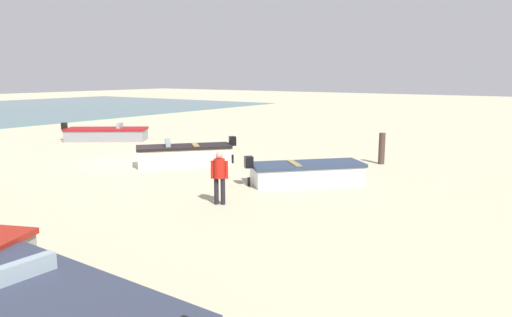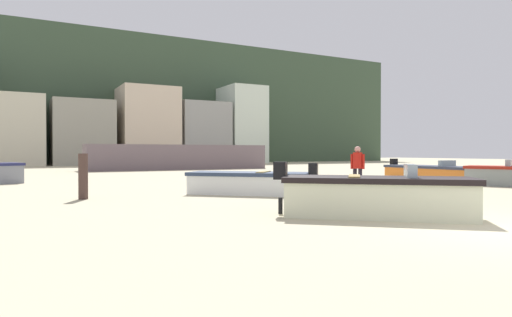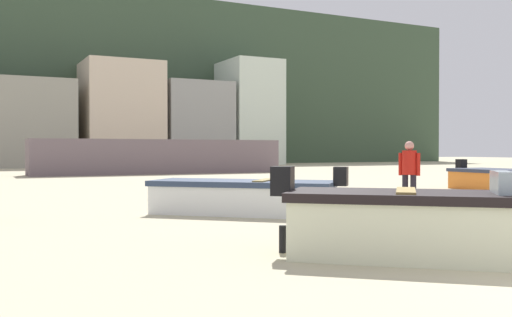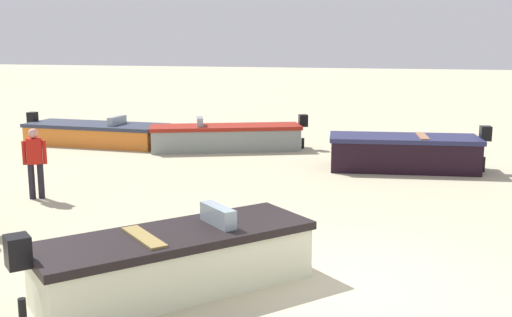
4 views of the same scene
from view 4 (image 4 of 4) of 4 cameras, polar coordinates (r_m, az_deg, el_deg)
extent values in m
plane|color=#B8AE8E|center=(9.26, 8.54, -11.62)|extent=(160.00, 160.00, 0.00)
cube|color=beige|center=(8.92, -7.41, -9.88)|extent=(3.78, 3.51, 0.75)
cube|color=black|center=(8.78, -7.48, -7.22)|extent=(3.91, 3.64, 0.12)
cube|color=black|center=(8.10, -21.39, -8.10)|extent=(0.42, 0.43, 0.40)
cylinder|color=black|center=(8.38, -21.00, -13.31)|extent=(0.14, 0.14, 0.37)
cube|color=#8C9EA8|center=(9.02, -3.58, -5.33)|extent=(0.65, 0.71, 0.28)
cube|color=olive|center=(8.58, -10.46, -7.39)|extent=(0.89, 0.97, 0.08)
cube|color=orange|center=(22.12, -14.72, 2.07)|extent=(1.71, 4.83, 0.62)
cube|color=#2D3345|center=(22.07, -14.76, 3.02)|extent=(1.79, 4.93, 0.12)
cube|color=black|center=(23.50, -20.19, 3.61)|extent=(0.32, 0.28, 0.40)
cylinder|color=black|center=(23.59, -20.08, 1.91)|extent=(0.10, 0.10, 0.31)
cube|color=#8C9EA8|center=(21.62, -12.88, 3.49)|extent=(1.00, 0.21, 0.28)
cube|color=black|center=(17.58, 13.60, 0.32)|extent=(2.09, 4.18, 0.84)
cube|color=#26274C|center=(17.51, 13.67, 1.86)|extent=(2.19, 4.29, 0.12)
cube|color=black|center=(17.85, 20.68, 2.22)|extent=(0.36, 0.32, 0.40)
cylinder|color=black|center=(17.98, 20.50, -0.51)|extent=(0.11, 0.11, 0.42)
cube|color=#986849|center=(17.56, 15.30, 1.97)|extent=(1.30, 0.43, 0.08)
cube|color=gray|center=(20.30, -2.85, 1.79)|extent=(3.05, 4.96, 0.71)
cube|color=maroon|center=(20.24, -2.86, 2.95)|extent=(3.16, 5.09, 0.12)
cube|color=black|center=(20.55, 4.44, 3.56)|extent=(0.40, 0.38, 0.40)
cylinder|color=black|center=(20.66, 4.40, 1.43)|extent=(0.13, 0.13, 0.36)
cube|color=#8C9EA8|center=(20.17, -5.28, 3.47)|extent=(0.77, 0.48, 0.28)
cylinder|color=black|center=(14.77, -19.48, -1.98)|extent=(0.19, 0.19, 0.82)
cylinder|color=black|center=(14.80, -20.25, -2.01)|extent=(0.19, 0.19, 0.82)
cylinder|color=red|center=(14.65, -20.04, 0.68)|extent=(0.46, 0.46, 0.58)
cylinder|color=red|center=(14.63, -19.17, 0.56)|extent=(0.12, 0.12, 0.54)
cylinder|color=red|center=(14.69, -20.88, 0.49)|extent=(0.12, 0.12, 0.54)
sphere|color=tan|center=(14.59, -20.14, 2.22)|extent=(0.30, 0.30, 0.22)
camera|label=1|loc=(28.42, -22.07, 10.73)|focal=33.35mm
camera|label=2|loc=(4.44, 89.14, -28.50)|focal=31.17mm
camera|label=3|loc=(3.69, 56.09, -28.73)|focal=40.80mm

